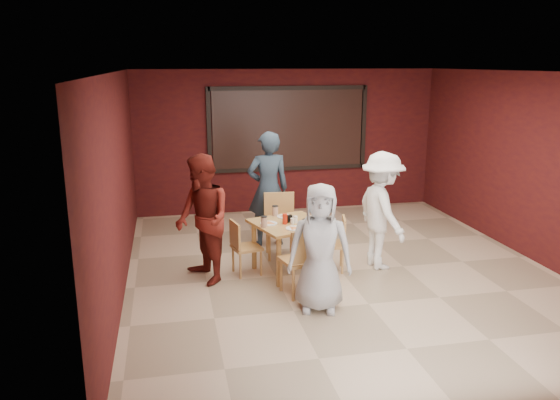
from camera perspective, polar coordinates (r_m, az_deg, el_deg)
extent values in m
plane|color=tan|center=(7.97, 6.37, -7.41)|extent=(7.00, 7.00, 0.00)
cube|color=black|center=(10.82, 0.91, 7.44)|extent=(3.00, 0.02, 1.50)
cube|color=tan|center=(7.66, 1.01, -2.52)|extent=(1.17, 1.17, 0.04)
cylinder|color=tan|center=(7.92, -2.72, -4.77)|extent=(0.07, 0.07, 0.70)
cylinder|color=tan|center=(8.26, 1.98, -3.96)|extent=(0.07, 0.07, 0.70)
cylinder|color=tan|center=(7.29, -0.12, -6.46)|extent=(0.07, 0.07, 0.70)
cylinder|color=tan|center=(7.66, 4.84, -5.49)|extent=(0.07, 0.07, 0.70)
cylinder|color=silver|center=(7.37, 1.52, -2.98)|extent=(0.24, 0.24, 0.01)
cone|color=#EEB754|center=(7.37, 1.52, -2.87)|extent=(0.22, 0.22, 0.02)
cylinder|color=beige|center=(7.30, 2.68, -2.64)|extent=(0.09, 0.09, 0.14)
cylinder|color=black|center=(7.28, 2.68, -2.07)|extent=(0.09, 0.09, 0.01)
cylinder|color=silver|center=(7.93, 0.53, -1.74)|extent=(0.24, 0.24, 0.01)
cone|color=#EEB754|center=(7.92, 0.53, -1.63)|extent=(0.22, 0.22, 0.02)
cylinder|color=beige|center=(7.97, -0.51, -1.17)|extent=(0.09, 0.09, 0.14)
cylinder|color=black|center=(7.95, -0.52, -0.65)|extent=(0.09, 0.09, 0.01)
cylinder|color=silver|center=(7.59, -1.18, -2.47)|extent=(0.24, 0.24, 0.01)
cone|color=#EEB754|center=(7.59, -1.18, -2.36)|extent=(0.22, 0.22, 0.02)
cylinder|color=beige|center=(7.44, -1.68, -2.31)|extent=(0.09, 0.09, 0.14)
cylinder|color=black|center=(7.42, -1.68, -1.75)|extent=(0.09, 0.09, 0.01)
cylinder|color=silver|center=(7.72, 3.15, -2.20)|extent=(0.24, 0.24, 0.01)
cone|color=#EEB754|center=(7.71, 3.16, -2.10)|extent=(0.22, 0.22, 0.02)
cylinder|color=beige|center=(7.84, 3.56, -1.45)|extent=(0.09, 0.09, 0.14)
cylinder|color=black|center=(7.82, 3.57, -0.92)|extent=(0.09, 0.09, 0.01)
cylinder|color=white|center=(7.63, 1.64, -2.05)|extent=(0.06, 0.06, 0.10)
cylinder|color=white|center=(7.57, 1.29, -2.23)|extent=(0.05, 0.05, 0.08)
cylinder|color=red|center=(7.57, 0.51, -1.99)|extent=(0.07, 0.07, 0.15)
cube|color=black|center=(7.66, 0.85, -1.97)|extent=(0.12, 0.07, 0.10)
cube|color=#BD8A49|center=(7.05, 2.07, -6.33)|extent=(0.53, 0.53, 0.04)
cylinder|color=#BD8A49|center=(7.36, 2.66, -7.41)|extent=(0.04, 0.04, 0.43)
cylinder|color=#BD8A49|center=(7.21, 0.11, -7.86)|extent=(0.04, 0.04, 0.43)
cylinder|color=#BD8A49|center=(7.07, 4.03, -8.37)|extent=(0.04, 0.04, 0.43)
cylinder|color=#BD8A49|center=(6.91, 1.40, -8.87)|extent=(0.04, 0.04, 0.43)
cube|color=#BD8A49|center=(6.79, 2.86, -4.86)|extent=(0.44, 0.14, 0.42)
cube|color=#BD8A49|center=(8.36, 0.06, -2.80)|extent=(0.51, 0.51, 0.04)
cylinder|color=#BD8A49|center=(8.24, -1.11, -4.90)|extent=(0.04, 0.04, 0.46)
cylinder|color=#BD8A49|center=(8.28, 1.51, -4.80)|extent=(0.04, 0.04, 0.46)
cylinder|color=#BD8A49|center=(8.60, -1.34, -4.07)|extent=(0.04, 0.04, 0.46)
cylinder|color=#BD8A49|center=(8.64, 1.17, -3.99)|extent=(0.04, 0.04, 0.46)
cube|color=#BD8A49|center=(8.49, -0.10, -0.66)|extent=(0.47, 0.08, 0.45)
cube|color=#BD8A49|center=(7.73, -3.50, -4.98)|extent=(0.45, 0.45, 0.04)
cylinder|color=#BD8A49|center=(7.71, -1.99, -6.61)|extent=(0.03, 0.03, 0.37)
cylinder|color=#BD8A49|center=(7.98, -2.83, -5.89)|extent=(0.03, 0.03, 0.37)
cylinder|color=#BD8A49|center=(7.61, -4.15, -6.93)|extent=(0.03, 0.03, 0.37)
cylinder|color=#BD8A49|center=(7.88, -4.92, -6.19)|extent=(0.03, 0.03, 0.37)
cube|color=#BD8A49|center=(7.60, -4.73, -3.61)|extent=(0.11, 0.38, 0.36)
cube|color=#BD8A49|center=(7.88, 5.40, -4.62)|extent=(0.46, 0.46, 0.04)
cylinder|color=#BD8A49|center=(8.09, 4.22, -5.63)|extent=(0.03, 0.03, 0.37)
cylinder|color=#BD8A49|center=(7.80, 4.28, -6.40)|extent=(0.03, 0.03, 0.37)
cylinder|color=#BD8A49|center=(8.11, 6.40, -5.64)|extent=(0.03, 0.03, 0.37)
cylinder|color=#BD8A49|center=(7.82, 6.55, -6.40)|extent=(0.03, 0.03, 0.37)
cube|color=#BD8A49|center=(7.83, 6.69, -3.13)|extent=(0.12, 0.38, 0.36)
imported|color=#A9A9A9|center=(6.52, 4.18, -5.01)|extent=(0.87, 0.69, 1.57)
imported|color=#2A3A4A|center=(8.80, -1.25, 1.15)|extent=(0.70, 0.47, 1.87)
imported|color=maroon|center=(7.38, -8.08, -2.03)|extent=(0.91, 1.03, 1.76)
imported|color=white|center=(7.97, 10.58, -1.11)|extent=(0.75, 1.16, 1.70)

